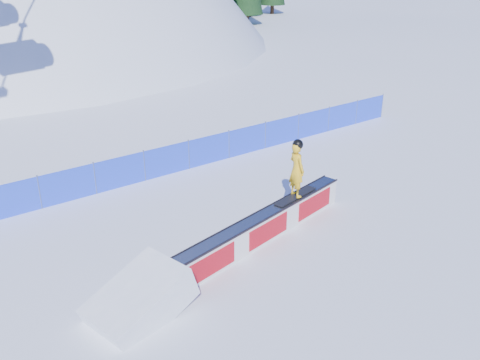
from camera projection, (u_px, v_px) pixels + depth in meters
ground at (280, 200)px, 19.06m from camera, size 160.00×160.00×0.00m
snow_hill at (16, 216)px, 56.95m from camera, size 64.00×64.00×64.00m
safety_fence at (209, 150)px, 22.10m from camera, size 22.05×0.05×1.30m
rail_box at (262, 228)px, 16.27m from camera, size 7.54×2.04×0.91m
snow_ramp at (141, 313)px, 13.19m from camera, size 2.83×2.08×1.60m
snowboarder at (297, 169)px, 16.86m from camera, size 1.89×0.71×1.95m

